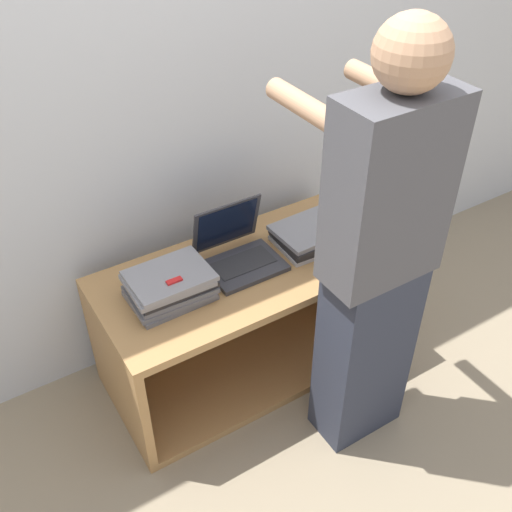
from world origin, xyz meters
The scene contains 8 objects.
ground_plane centered at (0.00, 0.00, 0.00)m, with size 12.00×12.00×0.00m, color gray.
wall_back centered at (0.00, 0.69, 1.20)m, with size 8.00×0.05×2.40m.
cart centered at (0.00, 0.36, 0.29)m, with size 1.23×0.59×0.58m.
laptop_open centered at (0.00, 0.34, 0.63)m, with size 0.31×0.29×0.24m.
laptop_stack_left centered at (-0.33, 0.29, 0.64)m, with size 0.33×0.24×0.12m.
laptop_stack_right centered at (0.34, 0.29, 0.62)m, with size 0.32×0.25×0.08m.
person centered at (0.23, -0.21, 0.85)m, with size 0.40×0.53×1.69m.
inventory_tag centered at (-0.34, 0.24, 0.71)m, with size 0.06×0.02×0.01m.
Camera 1 is at (-0.97, -1.35, 2.13)m, focal length 42.00 mm.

